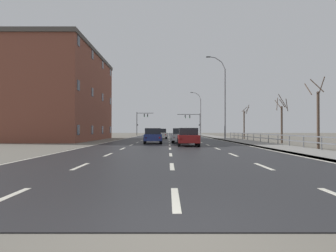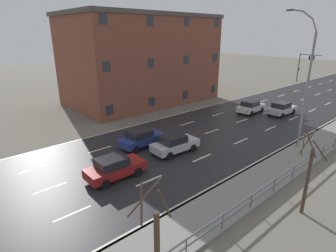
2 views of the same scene
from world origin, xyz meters
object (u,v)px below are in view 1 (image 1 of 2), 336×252
at_px(traffic_signal_right, 195,120).
at_px(car_mid_centre, 189,137).
at_px(car_near_left, 162,134).
at_px(brick_building, 55,96).
at_px(street_lamp_midground, 224,99).
at_px(car_near_right, 180,133).
at_px(traffic_signal_left, 142,120).
at_px(street_lamp_distant, 201,114).
at_px(car_far_left, 181,135).
at_px(car_far_right, 154,136).

relative_size(traffic_signal_right, car_mid_centre, 1.41).
distance_m(car_near_left, brick_building, 16.57).
relative_size(street_lamp_midground, traffic_signal_right, 1.97).
bearing_deg(car_near_left, car_near_right, 32.58).
bearing_deg(traffic_signal_left, car_near_left, -78.48).
bearing_deg(traffic_signal_left, car_near_right, -71.32).
bearing_deg(car_near_right, street_lamp_distant, 78.69).
relative_size(car_near_left, brick_building, 0.20).
relative_size(traffic_signal_left, car_near_left, 1.39).
distance_m(traffic_signal_right, car_mid_centre, 50.21).
height_order(street_lamp_midground, car_far_left, street_lamp_midground).
xyz_separation_m(car_near_right, car_near_left, (-3.00, -2.08, 0.00)).
bearing_deg(street_lamp_distant, car_mid_centre, -97.30).
bearing_deg(car_far_left, car_near_left, 102.53).
height_order(street_lamp_midground, car_far_right, street_lamp_midground).
bearing_deg(car_near_left, brick_building, -159.15).
height_order(car_near_left, brick_building, brick_building).
relative_size(car_far_left, brick_building, 0.20).
height_order(street_lamp_distant, traffic_signal_right, street_lamp_distant).
distance_m(traffic_signal_left, car_mid_centre, 49.83).
height_order(traffic_signal_right, traffic_signal_left, traffic_signal_left).
bearing_deg(car_far_left, traffic_signal_right, 86.70).
xyz_separation_m(street_lamp_distant, car_near_right, (-5.70, -22.20, -4.26)).
bearing_deg(brick_building, traffic_signal_left, 75.32).
distance_m(street_lamp_distant, car_mid_centre, 46.25).
bearing_deg(street_lamp_distant, brick_building, -127.30).
bearing_deg(street_lamp_midground, car_mid_centre, -111.46).
bearing_deg(car_far_left, car_mid_centre, -82.94).
xyz_separation_m(car_far_right, car_near_right, (3.44, 18.80, 0.00)).
relative_size(traffic_signal_right, brick_building, 0.28).
distance_m(car_far_left, brick_building, 20.00).
xyz_separation_m(street_lamp_distant, traffic_signal_left, (-14.33, 3.33, -1.13)).
xyz_separation_m(traffic_signal_left, brick_building, (-8.84, -33.75, 2.11)).
relative_size(street_lamp_midground, car_far_left, 2.72).
xyz_separation_m(street_lamp_midground, car_far_left, (-6.23, -8.87, -4.78)).
height_order(traffic_signal_left, car_far_right, traffic_signal_left).
distance_m(traffic_signal_left, car_near_left, 28.35).
bearing_deg(car_mid_centre, car_far_left, 94.27).
relative_size(street_lamp_midground, traffic_signal_left, 1.98).
relative_size(street_lamp_distant, car_mid_centre, 2.51).
distance_m(car_far_left, car_mid_centre, 6.02).
relative_size(street_lamp_midground, car_near_left, 2.75).
bearing_deg(traffic_signal_right, car_mid_centre, -95.48).
bearing_deg(street_lamp_distant, traffic_signal_right, 104.19).
bearing_deg(street_lamp_midground, car_far_right, -131.85).
height_order(traffic_signal_left, brick_building, brick_building).
xyz_separation_m(street_lamp_distant, car_far_right, (-9.14, -41.00, -4.26)).
distance_m(car_far_right, car_mid_centre, 5.72).
xyz_separation_m(car_far_left, brick_building, (-16.94, 9.25, 5.24)).
bearing_deg(car_near_right, car_far_left, -88.65).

